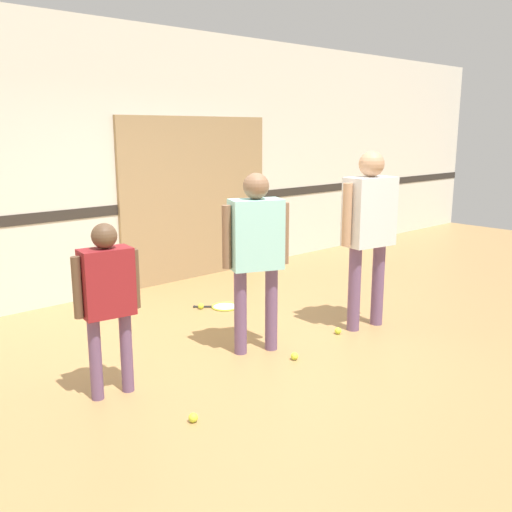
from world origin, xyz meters
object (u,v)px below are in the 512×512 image
object	(u,v)px
tennis_ball_near_instructor	(295,356)
person_student_left	(107,291)
tennis_ball_stray_right	(338,331)
racket_spare_on_floor	(224,307)
tennis_ball_stray_left	(193,418)
person_instructor	(256,244)
person_student_right	(369,221)
tennis_ball_by_spare_racket	(201,306)

from	to	relation	value
tennis_ball_near_instructor	person_student_left	bearing A→B (deg)	162.88
tennis_ball_near_instructor	tennis_ball_stray_right	xyz separation A→B (m)	(0.78, 0.16, 0.00)
racket_spare_on_floor	tennis_ball_stray_left	size ratio (longest dim) A/B	7.54
person_instructor	person_student_right	bearing A→B (deg)	11.24
person_instructor	person_student_right	distance (m)	1.29
person_instructor	tennis_ball_near_instructor	distance (m)	1.04
person_student_left	person_student_right	xyz separation A→B (m)	(2.65, -0.35, 0.28)
person_student_right	tennis_ball_stray_right	distance (m)	1.12
person_student_left	tennis_ball_by_spare_racket	distance (m)	2.30
tennis_ball_near_instructor	tennis_ball_by_spare_racket	size ratio (longest dim) A/B	1.00
tennis_ball_near_instructor	tennis_ball_by_spare_racket	distance (m)	1.73
person_instructor	racket_spare_on_floor	world-z (taller)	person_instructor
person_instructor	tennis_ball_stray_right	world-z (taller)	person_instructor
person_student_right	tennis_ball_near_instructor	size ratio (longest dim) A/B	26.80
tennis_ball_stray_right	racket_spare_on_floor	bearing A→B (deg)	101.57
tennis_ball_near_instructor	tennis_ball_by_spare_racket	world-z (taller)	same
racket_spare_on_floor	tennis_ball_near_instructor	world-z (taller)	tennis_ball_near_instructor
person_student_right	tennis_ball_near_instructor	xyz separation A→B (m)	(-1.15, -0.11, -1.06)
person_instructor	person_student_left	world-z (taller)	person_instructor
tennis_ball_stray_left	tennis_ball_stray_right	size ratio (longest dim) A/B	1.00
person_instructor	tennis_ball_near_instructor	size ratio (longest dim) A/B	24.39
person_student_left	tennis_ball_by_spare_racket	xyz separation A→B (m)	(1.77, 1.25, -0.78)
person_student_left	person_instructor	bearing A→B (deg)	4.39
racket_spare_on_floor	person_instructor	bearing A→B (deg)	104.97
racket_spare_on_floor	person_student_right	bearing A→B (deg)	155.64
racket_spare_on_floor	tennis_ball_stray_right	xyz separation A→B (m)	(0.29, -1.42, 0.02)
tennis_ball_near_instructor	tennis_ball_stray_left	bearing A→B (deg)	-167.62
racket_spare_on_floor	tennis_ball_near_instructor	bearing A→B (deg)	114.33
person_student_left	racket_spare_on_floor	size ratio (longest dim) A/B	2.65
tennis_ball_stray_left	tennis_ball_stray_right	xyz separation A→B (m)	(2.08, 0.44, 0.00)
racket_spare_on_floor	tennis_ball_near_instructor	size ratio (longest dim) A/B	7.54
tennis_ball_stray_right	person_student_right	bearing A→B (deg)	-7.05
person_student_left	tennis_ball_stray_left	size ratio (longest dim) A/B	19.99
person_student_left	tennis_ball_stray_left	bearing A→B (deg)	-67.04
tennis_ball_near_instructor	tennis_ball_by_spare_racket	bearing A→B (deg)	81.20
person_instructor	tennis_ball_stray_right	bearing A→B (deg)	9.30
person_student_right	tennis_ball_stray_right	size ratio (longest dim) A/B	26.80
person_instructor	racket_spare_on_floor	distance (m)	1.67
tennis_ball_near_instructor	person_student_right	bearing A→B (deg)	5.62
tennis_ball_near_instructor	tennis_ball_stray_right	bearing A→B (deg)	11.46
person_student_left	tennis_ball_by_spare_racket	world-z (taller)	person_student_left
person_student_left	tennis_ball_by_spare_racket	size ratio (longest dim) A/B	19.99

